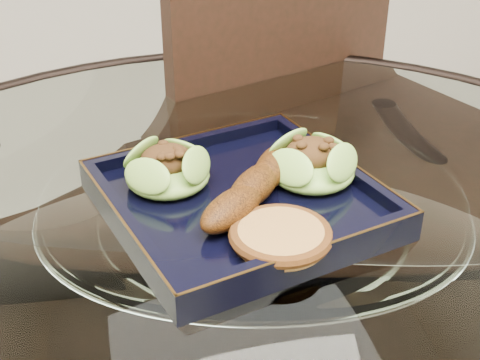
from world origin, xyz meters
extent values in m
cylinder|color=white|center=(0.00, 0.00, 0.76)|extent=(1.10, 1.10, 0.01)
torus|color=black|center=(0.00, 0.00, 0.76)|extent=(1.13, 1.13, 0.02)
cylinder|color=black|center=(0.28, 0.28, 0.38)|extent=(0.04, 0.04, 0.75)
cube|color=black|center=(0.24, 0.25, 0.49)|extent=(0.56, 0.56, 0.04)
cube|color=black|center=(0.17, 0.44, 0.78)|extent=(0.41, 0.16, 0.48)
cylinder|color=black|center=(0.00, 0.37, 0.24)|extent=(0.03, 0.03, 0.47)
cylinder|color=black|center=(0.36, 0.49, 0.24)|extent=(0.03, 0.03, 0.47)
cube|color=black|center=(0.00, 0.04, 0.77)|extent=(0.33, 0.33, 0.02)
ellipsoid|color=#6EA32F|center=(-0.07, 0.09, 0.80)|extent=(0.12, 0.12, 0.03)
ellipsoid|color=#73A730|center=(0.08, 0.06, 0.80)|extent=(0.11, 0.11, 0.03)
ellipsoid|color=#5B2C09|center=(0.01, 0.03, 0.80)|extent=(0.15, 0.16, 0.03)
cylinder|color=#BD7E3F|center=(0.01, -0.05, 0.79)|extent=(0.11, 0.11, 0.02)
camera|label=1|loc=(-0.16, -0.55, 1.16)|focal=50.00mm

